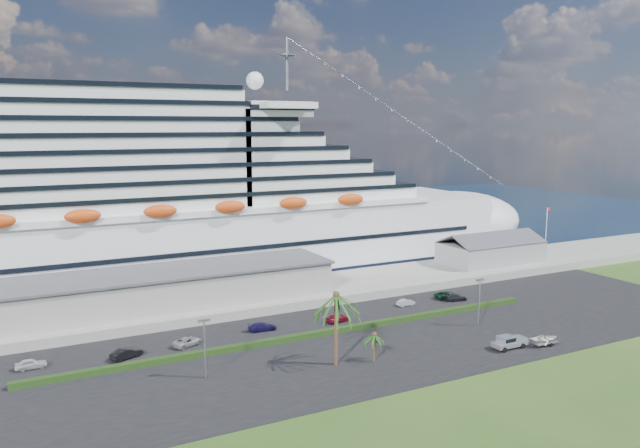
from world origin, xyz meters
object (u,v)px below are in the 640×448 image
parked_car_3 (262,327)px  boat_trailer (545,339)px  cruise_ship (155,207)px  pickup_truck (509,341)px

parked_car_3 → boat_trailer: bearing=-120.1°
parked_car_3 → boat_trailer: boat_trailer is taller
cruise_ship → boat_trailer: size_ratio=34.61×
parked_car_3 → boat_trailer: size_ratio=0.87×
cruise_ship → pickup_truck: size_ratio=32.80×
cruise_ship → parked_car_3: bearing=-79.2°
pickup_truck → boat_trailer: 6.12m
parked_car_3 → boat_trailer: 45.26m
boat_trailer → cruise_ship: bearing=122.9°
cruise_ship → parked_car_3: cruise_ship is taller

